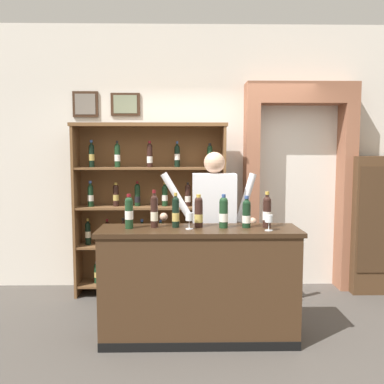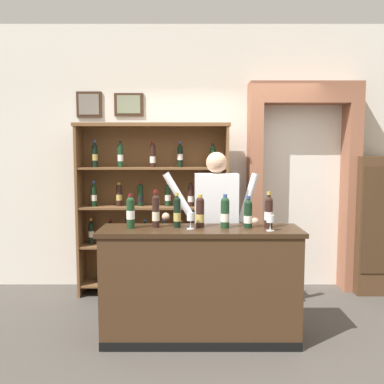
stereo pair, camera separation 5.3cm
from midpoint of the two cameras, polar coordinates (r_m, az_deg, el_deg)
ground_plane at (r=4.04m, az=3.67°, el=-19.55°), size 14.00×14.00×0.02m
back_wall at (r=5.30m, az=2.57°, el=4.68°), size 12.00×0.19×3.25m
wine_shelf at (r=4.98m, az=-5.21°, el=-1.87°), size 1.79×0.36×2.03m
archway_doorway at (r=5.35m, az=14.68°, el=2.18°), size 1.34×0.45×2.53m
side_cabinet at (r=5.56m, az=24.92°, el=-4.05°), size 0.75×0.40×1.65m
tasting_counter at (r=3.84m, az=1.33°, el=-12.54°), size 1.80×0.52×1.02m
shopkeeper at (r=4.20m, az=3.45°, el=-3.30°), size 0.98×0.22×1.70m
tasting_bottle_bianco at (r=3.74m, az=-8.24°, el=-2.69°), size 0.07×0.07×0.31m
tasting_bottle_brunello at (r=3.76m, az=-4.81°, el=-2.58°), size 0.07×0.07×0.34m
tasting_bottle_grappa at (r=3.75m, az=-1.87°, el=-2.73°), size 0.07×0.07×0.31m
tasting_bottle_chianti at (r=3.76m, az=1.30°, el=-2.73°), size 0.08×0.08×0.30m
tasting_bottle_super_tuscan at (r=3.73m, az=4.73°, el=-2.78°), size 0.08×0.08×0.30m
tasting_bottle_vin_santo at (r=3.77m, az=7.86°, el=-2.92°), size 0.08×0.08×0.29m
tasting_bottle_riserva at (r=3.80m, az=10.63°, el=-2.63°), size 0.08×0.08×0.32m
wine_glass_right at (r=3.66m, az=10.87°, el=-3.78°), size 0.07×0.07×0.14m
wine_glass_spare at (r=3.67m, az=-0.00°, el=-3.56°), size 0.07×0.07×0.15m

